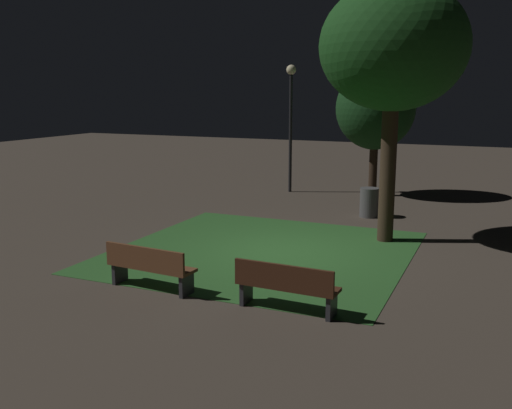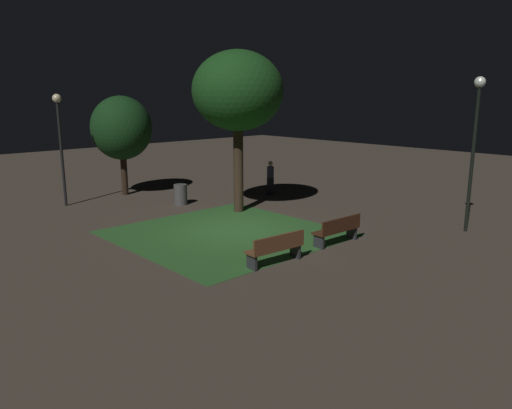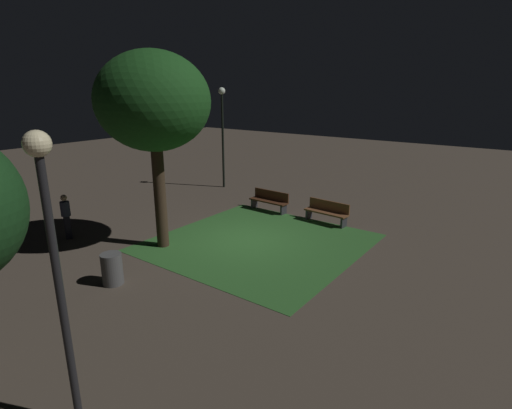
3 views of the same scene
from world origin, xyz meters
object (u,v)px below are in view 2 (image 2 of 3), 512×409
at_px(lamp_post_near_wall, 475,130).
at_px(lamp_post_path_center, 60,131).
at_px(tree_back_left, 238,92).
at_px(pedestrian, 270,177).
at_px(bench_by_lamp, 276,248).
at_px(bench_near_trees, 338,229).
at_px(trash_bin, 181,195).
at_px(tree_left_canopy, 122,128).

bearing_deg(lamp_post_near_wall, lamp_post_path_center, 122.40).
height_order(tree_back_left, pedestrian, tree_back_left).
bearing_deg(pedestrian, bench_by_lamp, -133.71).
distance_m(bench_near_trees, tree_back_left, 6.99).
distance_m(bench_by_lamp, bench_near_trees, 2.77).
bearing_deg(lamp_post_path_center, pedestrian, -28.42).
bearing_deg(bench_by_lamp, pedestrian, 46.29).
relative_size(bench_by_lamp, trash_bin, 2.08).
height_order(bench_by_lamp, lamp_post_path_center, lamp_post_path_center).
bearing_deg(bench_by_lamp, tree_left_canopy, 81.76).
xyz_separation_m(tree_left_canopy, tree_back_left, (1.69, -6.29, 1.62)).
bearing_deg(trash_bin, bench_by_lamp, -106.35).
relative_size(bench_by_lamp, bench_near_trees, 1.01).
distance_m(tree_back_left, lamp_post_near_wall, 8.62).
relative_size(bench_near_trees, tree_back_left, 0.29).
distance_m(tree_left_canopy, pedestrian, 7.28).
relative_size(tree_back_left, lamp_post_near_wall, 1.21).
bearing_deg(pedestrian, tree_left_canopy, 136.29).
bearing_deg(lamp_post_near_wall, tree_back_left, 116.70).
bearing_deg(bench_near_trees, tree_back_left, 83.50).
bearing_deg(tree_left_canopy, lamp_post_path_center, -171.81).
bearing_deg(trash_bin, bench_near_trees, -87.35).
height_order(bench_near_trees, lamp_post_path_center, lamp_post_path_center).
xyz_separation_m(bench_by_lamp, lamp_post_near_wall, (7.23, -2.12, 3.00)).
relative_size(lamp_post_path_center, pedestrian, 2.91).
bearing_deg(lamp_post_path_center, trash_bin, -40.70).
height_order(bench_by_lamp, bench_near_trees, same).
xyz_separation_m(tree_back_left, pedestrian, (3.30, 1.51, -3.90)).
height_order(bench_near_trees, tree_back_left, tree_back_left).
relative_size(bench_near_trees, lamp_post_near_wall, 0.35).
bearing_deg(tree_back_left, lamp_post_path_center, 128.87).
bearing_deg(lamp_post_near_wall, tree_left_canopy, 111.66).
distance_m(bench_near_trees, tree_left_canopy, 12.13).
height_order(tree_back_left, trash_bin, tree_back_left).
distance_m(tree_back_left, trash_bin, 5.16).
xyz_separation_m(bench_by_lamp, bench_near_trees, (2.77, -0.00, 0.00)).
distance_m(bench_near_trees, lamp_post_path_center, 12.37).
bearing_deg(tree_left_canopy, lamp_post_near_wall, -68.34).
bearing_deg(trash_bin, lamp_post_near_wall, -64.80).
xyz_separation_m(tree_back_left, lamp_post_path_center, (-4.72, 5.86, -1.58)).
relative_size(tree_left_canopy, tree_back_left, 0.73).
bearing_deg(bench_by_lamp, tree_back_left, 58.28).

